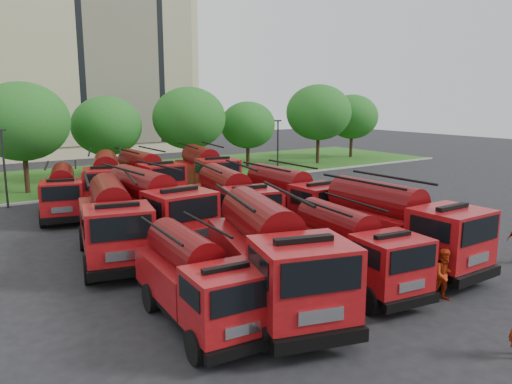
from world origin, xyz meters
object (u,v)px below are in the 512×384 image
fire_truck_3 (397,225)px  fire_truck_7 (291,199)px  fire_truck_0 (196,280)px  fire_truck_4 (113,222)px  firefighter_5 (351,213)px  fire_truck_11 (206,171)px  firefighter_1 (443,300)px  fire_truck_10 (146,177)px  fire_truck_1 (272,256)px  fire_truck_2 (352,248)px  fire_truck_6 (232,203)px  fire_truck_9 (107,182)px  firefighter_3 (452,267)px  fire_truck_5 (153,208)px  fire_truck_8 (63,192)px  firefighter_4 (204,247)px

fire_truck_3 → fire_truck_7: bearing=89.0°
fire_truck_0 → fire_truck_4: size_ratio=0.82×
fire_truck_4 → firefighter_5: size_ratio=4.61×
fire_truck_11 → firefighter_1: bearing=-86.4°
fire_truck_10 → fire_truck_11: bearing=-5.1°
fire_truck_1 → fire_truck_2: size_ratio=1.25×
fire_truck_3 → fire_truck_6: size_ratio=0.98×
fire_truck_9 → fire_truck_11: fire_truck_9 is taller
fire_truck_6 → firefighter_3: (4.98, -9.64, -1.71)m
fire_truck_3 → fire_truck_10: fire_truck_3 is taller
fire_truck_1 → fire_truck_0: bearing=-170.4°
fire_truck_3 → fire_truck_5: fire_truck_5 is taller
fire_truck_2 → fire_truck_10: 19.37m
fire_truck_3 → firefighter_1: 4.24m
fire_truck_6 → fire_truck_9: size_ratio=0.97×
fire_truck_1 → fire_truck_8: 17.85m
fire_truck_0 → fire_truck_3: 9.64m
fire_truck_7 → fire_truck_2: bearing=-112.1°
fire_truck_3 → firefighter_3: bearing=-41.4°
fire_truck_4 → fire_truck_11: size_ratio=1.00×
fire_truck_9 → firefighter_5: fire_truck_9 is taller
fire_truck_11 → firefighter_5: size_ratio=4.63×
fire_truck_9 → firefighter_4: (1.00, -11.08, -1.76)m
fire_truck_0 → fire_truck_5: fire_truck_5 is taller
fire_truck_9 → firefighter_4: size_ratio=4.84×
fire_truck_0 → fire_truck_5: bearing=79.9°
fire_truck_8 → fire_truck_11: 10.47m
fire_truck_2 → fire_truck_10: (-0.22, 19.37, 0.22)m
fire_truck_9 → fire_truck_3: bearing=-52.1°
fire_truck_1 → fire_truck_10: (3.43, 19.20, -0.12)m
fire_truck_3 → firefighter_3: 2.95m
fire_truck_5 → fire_truck_7: bearing=-14.6°
fire_truck_3 → fire_truck_8: (-9.46, 17.20, -0.26)m
fire_truck_10 → fire_truck_5: bearing=-111.1°
firefighter_1 → fire_truck_8: bearing=136.2°
firefighter_5 → fire_truck_5: bearing=9.7°
firefighter_1 → firefighter_4: 11.13m
firefighter_3 → fire_truck_3: bearing=-68.2°
fire_truck_5 → fire_truck_7: (7.37, -1.45, -0.16)m
fire_truck_0 → firefighter_5: bearing=33.3°
fire_truck_4 → firefighter_1: 13.85m
fire_truck_0 → firefighter_1: 8.84m
fire_truck_2 → fire_truck_9: size_ratio=0.83×
fire_truck_4 → fire_truck_7: size_ratio=1.09×
fire_truck_0 → fire_truck_5: size_ratio=0.81×
fire_truck_2 → firefighter_3: size_ratio=3.71×
fire_truck_6 → firefighter_5: (8.78, 0.04, -1.71)m
fire_truck_9 → firefighter_4: bearing=-66.8°
fire_truck_4 → fire_truck_5: 2.68m
fire_truck_6 → firefighter_3: bearing=-50.8°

